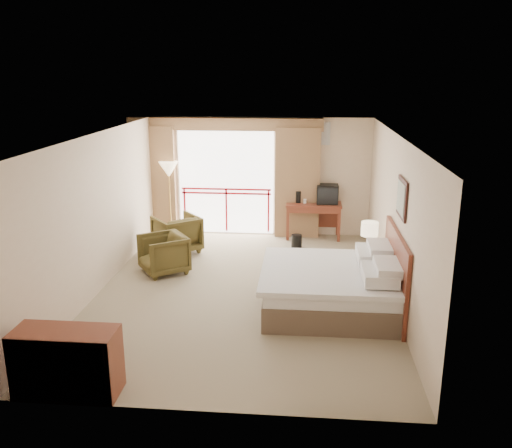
# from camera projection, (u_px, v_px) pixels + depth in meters

# --- Properties ---
(floor) EXTENTS (7.00, 7.00, 0.00)m
(floor) POSITION_uv_depth(u_px,v_px,m) (244.00, 291.00, 9.45)
(floor) COLOR gray
(floor) RESTS_ON ground
(ceiling) EXTENTS (7.00, 7.00, 0.00)m
(ceiling) POSITION_uv_depth(u_px,v_px,m) (243.00, 135.00, 8.71)
(ceiling) COLOR white
(ceiling) RESTS_ON wall_back
(wall_back) EXTENTS (5.00, 0.00, 5.00)m
(wall_back) POSITION_uv_depth(u_px,v_px,m) (261.00, 177.00, 12.44)
(wall_back) COLOR beige
(wall_back) RESTS_ON ground
(wall_front) EXTENTS (5.00, 0.00, 5.00)m
(wall_front) POSITION_uv_depth(u_px,v_px,m) (207.00, 301.00, 5.73)
(wall_front) COLOR beige
(wall_front) RESTS_ON ground
(wall_left) EXTENTS (0.00, 7.00, 7.00)m
(wall_left) POSITION_uv_depth(u_px,v_px,m) (99.00, 213.00, 9.30)
(wall_left) COLOR beige
(wall_left) RESTS_ON ground
(wall_right) EXTENTS (0.00, 7.00, 7.00)m
(wall_right) POSITION_uv_depth(u_px,v_px,m) (395.00, 220.00, 8.87)
(wall_right) COLOR beige
(wall_right) RESTS_ON ground
(balcony_door) EXTENTS (2.40, 0.00, 2.40)m
(balcony_door) POSITION_uv_depth(u_px,v_px,m) (226.00, 183.00, 12.53)
(balcony_door) COLOR white
(balcony_door) RESTS_ON wall_back
(balcony_railing) EXTENTS (2.09, 0.03, 1.02)m
(balcony_railing) POSITION_uv_depth(u_px,v_px,m) (226.00, 199.00, 12.61)
(balcony_railing) COLOR #A50E19
(balcony_railing) RESTS_ON wall_back
(curtain_left) EXTENTS (1.00, 0.26, 2.50)m
(curtain_left) POSITION_uv_depth(u_px,v_px,m) (155.00, 180.00, 12.53)
(curtain_left) COLOR brown
(curtain_left) RESTS_ON wall_back
(curtain_right) EXTENTS (1.00, 0.26, 2.50)m
(curtain_right) POSITION_uv_depth(u_px,v_px,m) (297.00, 183.00, 12.25)
(curtain_right) COLOR brown
(curtain_right) RESTS_ON wall_back
(valance) EXTENTS (4.40, 0.22, 0.28)m
(valance) POSITION_uv_depth(u_px,v_px,m) (225.00, 124.00, 12.06)
(valance) COLOR brown
(valance) RESTS_ON wall_back
(hvac_vent) EXTENTS (0.50, 0.04, 0.50)m
(hvac_vent) POSITION_uv_depth(u_px,v_px,m) (319.00, 134.00, 12.02)
(hvac_vent) COLOR silver
(hvac_vent) RESTS_ON wall_back
(bed) EXTENTS (2.13, 2.06, 0.97)m
(bed) POSITION_uv_depth(u_px,v_px,m) (333.00, 287.00, 8.65)
(bed) COLOR brown
(bed) RESTS_ON floor
(headboard) EXTENTS (0.06, 2.10, 1.30)m
(headboard) POSITION_uv_depth(u_px,v_px,m) (395.00, 273.00, 8.49)
(headboard) COLOR maroon
(headboard) RESTS_ON wall_right
(framed_art) EXTENTS (0.04, 0.72, 0.60)m
(framed_art) POSITION_uv_depth(u_px,v_px,m) (402.00, 198.00, 8.16)
(framed_art) COLOR black
(framed_art) RESTS_ON wall_right
(nightstand) EXTENTS (0.41, 0.47, 0.55)m
(nightstand) POSITION_uv_depth(u_px,v_px,m) (368.00, 267.00, 9.81)
(nightstand) COLOR maroon
(nightstand) RESTS_ON floor
(table_lamp) EXTENTS (0.31, 0.31, 0.54)m
(table_lamp) POSITION_uv_depth(u_px,v_px,m) (370.00, 229.00, 9.67)
(table_lamp) COLOR tan
(table_lamp) RESTS_ON nightstand
(phone) EXTENTS (0.18, 0.14, 0.07)m
(phone) POSITION_uv_depth(u_px,v_px,m) (367.00, 253.00, 9.59)
(phone) COLOR black
(phone) RESTS_ON nightstand
(desk) EXTENTS (1.25, 0.60, 0.82)m
(desk) POSITION_uv_depth(u_px,v_px,m) (313.00, 210.00, 12.34)
(desk) COLOR maroon
(desk) RESTS_ON floor
(tv) EXTENTS (0.48, 0.38, 0.43)m
(tv) POSITION_uv_depth(u_px,v_px,m) (327.00, 194.00, 12.14)
(tv) COLOR black
(tv) RESTS_ON desk
(coffee_maker) EXTENTS (0.14, 0.14, 0.28)m
(coffee_maker) POSITION_uv_depth(u_px,v_px,m) (298.00, 197.00, 12.23)
(coffee_maker) COLOR black
(coffee_maker) RESTS_ON desk
(cup) EXTENTS (0.09, 0.09, 0.10)m
(cup) POSITION_uv_depth(u_px,v_px,m) (305.00, 201.00, 12.19)
(cup) COLOR white
(cup) RESTS_ON desk
(wastebasket) EXTENTS (0.29, 0.29, 0.28)m
(wastebasket) POSITION_uv_depth(u_px,v_px,m) (297.00, 241.00, 11.71)
(wastebasket) COLOR black
(wastebasket) RESTS_ON floor
(armchair_far) EXTENTS (1.20, 1.20, 0.79)m
(armchair_far) POSITION_uv_depth(u_px,v_px,m) (178.00, 251.00, 11.49)
(armchair_far) COLOR #413719
(armchair_far) RESTS_ON floor
(armchair_near) EXTENTS (1.12, 1.11, 0.74)m
(armchair_near) POSITION_uv_depth(u_px,v_px,m) (164.00, 272.00, 10.31)
(armchair_near) COLOR #413719
(armchair_near) RESTS_ON floor
(side_table) EXTENTS (0.46, 0.46, 0.50)m
(side_table) POSITION_uv_depth(u_px,v_px,m) (161.00, 243.00, 10.95)
(side_table) COLOR black
(side_table) RESTS_ON floor
(book) EXTENTS (0.24, 0.27, 0.02)m
(book) POSITION_uv_depth(u_px,v_px,m) (160.00, 235.00, 10.90)
(book) COLOR white
(book) RESTS_ON side_table
(floor_lamp) EXTENTS (0.44, 0.44, 1.72)m
(floor_lamp) POSITION_uv_depth(u_px,v_px,m) (169.00, 172.00, 12.26)
(floor_lamp) COLOR tan
(floor_lamp) RESTS_ON floor
(dresser) EXTENTS (1.22, 0.52, 0.81)m
(dresser) POSITION_uv_depth(u_px,v_px,m) (67.00, 362.00, 6.35)
(dresser) COLOR maroon
(dresser) RESTS_ON floor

